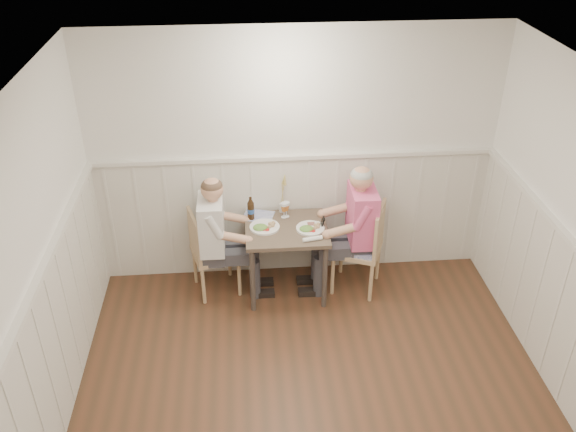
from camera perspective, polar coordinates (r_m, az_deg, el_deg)
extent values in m
cube|color=white|center=(6.01, 0.63, 5.48)|extent=(4.00, 0.04, 2.60)
cube|color=white|center=(4.34, -23.96, -8.75)|extent=(0.04, 4.50, 2.60)
cube|color=white|center=(3.45, 4.26, 8.90)|extent=(4.00, 4.50, 0.02)
cube|color=silver|center=(6.31, 0.61, 0.07)|extent=(3.98, 0.03, 1.30)
cube|color=silver|center=(4.75, -22.09, -14.86)|extent=(0.03, 4.48, 1.30)
cube|color=silver|center=(5.98, 0.65, 5.53)|extent=(3.98, 0.06, 0.04)
cube|color=silver|center=(4.31, -23.63, -8.55)|extent=(0.06, 4.48, 0.04)
cube|color=brown|center=(5.92, -0.16, -1.26)|extent=(0.80, 0.70, 0.04)
cylinder|color=#3F3833|center=(5.87, -3.33, -6.06)|extent=(0.05, 0.05, 0.71)
cylinder|color=#3F3833|center=(6.36, -3.51, -2.83)|extent=(0.05, 0.05, 0.71)
cylinder|color=#3F3833|center=(5.92, 3.46, -5.72)|extent=(0.05, 0.05, 0.71)
cylinder|color=#3F3833|center=(6.41, 2.73, -2.54)|extent=(0.05, 0.05, 0.71)
cube|color=tan|center=(6.15, 6.47, -3.03)|extent=(0.59, 0.59, 0.04)
cube|color=#4A57AB|center=(6.13, 6.49, -2.74)|extent=(0.53, 0.53, 0.03)
cube|color=tan|center=(5.99, 8.54, -1.28)|extent=(0.20, 0.43, 0.48)
cylinder|color=tan|center=(6.11, 7.76, -6.19)|extent=(0.04, 0.04, 0.44)
cylinder|color=tan|center=(6.17, 4.19, -5.59)|extent=(0.04, 0.04, 0.44)
cylinder|color=tan|center=(6.43, 8.39, -4.18)|extent=(0.04, 0.04, 0.44)
cylinder|color=tan|center=(6.48, 5.00, -3.63)|extent=(0.04, 0.04, 0.44)
cube|color=tan|center=(6.14, -6.80, -3.46)|extent=(0.53, 0.53, 0.04)
cube|color=#4A57AB|center=(6.12, -6.82, -3.19)|extent=(0.48, 0.48, 0.03)
cube|color=tan|center=(5.97, -8.75, -1.87)|extent=(0.14, 0.42, 0.45)
cylinder|color=tan|center=(6.39, -8.69, -4.61)|extent=(0.04, 0.04, 0.42)
cylinder|color=tan|center=(6.45, -5.50, -3.98)|extent=(0.04, 0.04, 0.42)
cylinder|color=tan|center=(6.09, -7.92, -6.50)|extent=(0.04, 0.04, 0.42)
cylinder|color=tan|center=(6.16, -4.58, -5.82)|extent=(0.04, 0.04, 0.42)
cube|color=#3F3F47|center=(6.28, 6.40, -4.88)|extent=(0.45, 0.41, 0.46)
cube|color=#3F3F47|center=(6.08, 4.67, -2.75)|extent=(0.43, 0.37, 0.13)
cube|color=pink|center=(5.94, 6.75, 0.09)|extent=(0.25, 0.45, 0.56)
sphere|color=tan|center=(5.74, 6.99, 3.54)|extent=(0.22, 0.22, 0.22)
sphere|color=#A5A5A0|center=(5.73, 7.01, 3.82)|extent=(0.21, 0.21, 0.21)
cube|color=black|center=(5.88, 3.23, 0.00)|extent=(0.02, 0.07, 0.13)
cube|color=#3F3F47|center=(6.21, -6.64, -5.50)|extent=(0.43, 0.39, 0.44)
cube|color=#3F3F47|center=(6.04, -4.96, -3.32)|extent=(0.41, 0.35, 0.13)
cube|color=white|center=(5.87, -6.99, -0.77)|extent=(0.23, 0.43, 0.53)
sphere|color=tan|center=(5.68, -7.23, 2.52)|extent=(0.21, 0.21, 0.21)
sphere|color=#4C3828|center=(5.67, -7.25, 2.78)|extent=(0.20, 0.20, 0.20)
cylinder|color=white|center=(5.88, 2.10, -1.16)|extent=(0.28, 0.28, 0.02)
ellipsoid|color=#3F722D|center=(5.84, 1.74, -1.05)|extent=(0.13, 0.11, 0.05)
sphere|color=tan|center=(5.88, 2.69, -0.85)|extent=(0.04, 0.04, 0.04)
cube|color=brown|center=(5.93, 2.23, -0.71)|extent=(0.08, 0.05, 0.01)
cylinder|color=white|center=(5.93, 2.77, -0.61)|extent=(0.06, 0.06, 0.03)
cylinder|color=white|center=(5.90, -2.20, -1.03)|extent=(0.29, 0.29, 0.02)
ellipsoid|color=#3F722D|center=(5.86, -2.62, -0.91)|extent=(0.14, 0.12, 0.05)
sphere|color=tan|center=(5.90, -1.58, -0.71)|extent=(0.04, 0.04, 0.04)
cylinder|color=silver|center=(6.07, -0.38, -0.09)|extent=(0.06, 0.06, 0.01)
cylinder|color=silver|center=(6.05, -0.38, 0.21)|extent=(0.01, 0.01, 0.07)
cone|color=#BB6A28|center=(6.02, -0.38, 0.73)|extent=(0.07, 0.07, 0.06)
cylinder|color=silver|center=(6.00, -0.38, 1.10)|extent=(0.07, 0.07, 0.03)
cylinder|color=silver|center=(6.08, -0.16, -0.04)|extent=(0.06, 0.06, 0.01)
cylinder|color=silver|center=(6.06, -0.16, 0.27)|extent=(0.01, 0.01, 0.07)
cone|color=#BB6A28|center=(6.03, -0.16, 0.80)|extent=(0.07, 0.07, 0.06)
cylinder|color=silver|center=(6.01, -0.16, 1.18)|extent=(0.07, 0.07, 0.03)
cylinder|color=black|center=(6.01, -3.49, 0.44)|extent=(0.07, 0.07, 0.18)
cone|color=black|center=(5.96, -3.53, 1.36)|extent=(0.07, 0.07, 0.04)
cylinder|color=black|center=(5.94, -3.54, 1.62)|extent=(0.03, 0.03, 0.03)
cylinder|color=#274E95|center=(6.01, -3.50, 0.49)|extent=(0.07, 0.07, 0.05)
cylinder|color=white|center=(5.71, 2.31, -2.15)|extent=(0.19, 0.08, 0.04)
cylinder|color=silver|center=(6.15, -0.61, 0.78)|extent=(0.05, 0.05, 0.09)
cylinder|color=#D6C267|center=(6.07, -0.62, 2.06)|extent=(0.03, 0.03, 0.29)
cone|color=#D6C267|center=(5.99, -0.63, 3.58)|extent=(0.04, 0.04, 0.10)
cube|color=#4A57AB|center=(6.10, -2.79, 0.02)|extent=(0.35, 0.31, 0.01)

